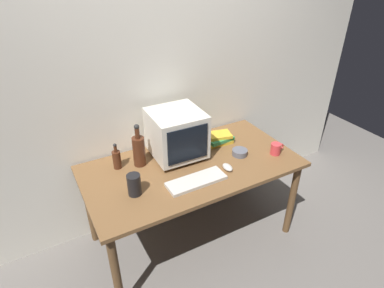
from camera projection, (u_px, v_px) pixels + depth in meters
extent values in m
plane|color=slate|center=(192.00, 234.00, 2.79)|extent=(6.00, 6.00, 0.00)
cube|color=silver|center=(163.00, 79.00, 2.51)|extent=(4.00, 0.08, 2.50)
cube|color=brown|center=(192.00, 166.00, 2.42)|extent=(1.61, 0.83, 0.03)
cylinder|color=brown|center=(116.00, 274.00, 2.04)|extent=(0.06, 0.06, 0.70)
cylinder|color=brown|center=(292.00, 200.00, 2.65)|extent=(0.06, 0.06, 0.70)
cylinder|color=brown|center=(89.00, 207.00, 2.57)|extent=(0.06, 0.06, 0.70)
cylinder|color=brown|center=(240.00, 158.00, 3.19)|extent=(0.06, 0.06, 0.70)
cube|color=beige|center=(177.00, 154.00, 2.52)|extent=(0.29, 0.25, 0.03)
cube|color=beige|center=(176.00, 133.00, 2.42)|extent=(0.39, 0.39, 0.34)
cube|color=black|center=(188.00, 145.00, 2.28)|extent=(0.31, 0.02, 0.27)
cube|color=beige|center=(196.00, 181.00, 2.22)|extent=(0.42, 0.15, 0.02)
ellipsoid|color=beige|center=(228.00, 167.00, 2.35)|extent=(0.06, 0.10, 0.04)
cylinder|color=#472314|center=(139.00, 151.00, 2.36)|extent=(0.09, 0.09, 0.23)
cylinder|color=#472314|center=(137.00, 133.00, 2.28)|extent=(0.03, 0.03, 0.08)
sphere|color=#262626|center=(137.00, 127.00, 2.25)|extent=(0.04, 0.04, 0.04)
cylinder|color=#472314|center=(117.00, 160.00, 2.35)|extent=(0.06, 0.06, 0.14)
cylinder|color=#472314|center=(115.00, 149.00, 2.30)|extent=(0.02, 0.02, 0.05)
sphere|color=#262626|center=(115.00, 145.00, 2.28)|extent=(0.03, 0.03, 0.03)
cube|color=gold|center=(218.00, 140.00, 2.70)|extent=(0.22, 0.17, 0.03)
cube|color=#33894C|center=(219.00, 138.00, 2.68)|extent=(0.23, 0.17, 0.03)
cube|color=gold|center=(219.00, 135.00, 2.66)|extent=(0.22, 0.17, 0.02)
cylinder|color=#CC383D|center=(276.00, 149.00, 2.52)|extent=(0.08, 0.08, 0.09)
torus|color=#CC383D|center=(281.00, 147.00, 2.54)|extent=(0.06, 0.01, 0.06)
cylinder|color=#595B66|center=(240.00, 152.00, 2.52)|extent=(0.12, 0.12, 0.04)
cylinder|color=black|center=(134.00, 185.00, 2.09)|extent=(0.09, 0.09, 0.15)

